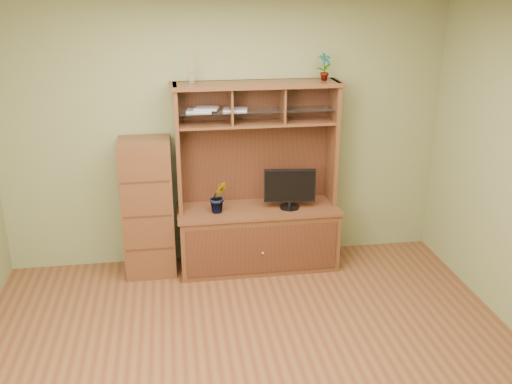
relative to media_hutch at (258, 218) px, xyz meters
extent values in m
cube|color=#5B2F1A|center=(-0.29, -1.73, -0.53)|extent=(4.50, 4.00, 0.02)
cube|color=olive|center=(-0.29, 0.28, 0.83)|extent=(4.50, 0.02, 2.70)
cube|color=#412312|center=(0.00, -0.02, -0.21)|extent=(1.60, 0.55, 0.62)
cube|color=#32180D|center=(0.00, -0.30, -0.21)|extent=(1.50, 0.01, 0.50)
sphere|color=silver|center=(0.00, -0.32, -0.24)|extent=(0.02, 0.02, 0.02)
cube|color=#412312|center=(0.00, -0.02, 0.11)|extent=(1.64, 0.59, 0.03)
cube|color=#412312|center=(-0.78, 0.08, 0.75)|extent=(0.04, 0.35, 1.25)
cube|color=#412312|center=(0.78, 0.08, 0.75)|extent=(0.04, 0.35, 1.25)
cube|color=#32180D|center=(0.00, 0.24, 0.75)|extent=(1.52, 0.02, 1.25)
cube|color=#412312|center=(0.00, 0.08, 1.36)|extent=(1.66, 0.40, 0.04)
cube|color=#412312|center=(0.00, 0.08, 0.98)|extent=(1.52, 0.32, 0.02)
cube|color=#412312|center=(-0.25, 0.08, 1.16)|extent=(0.02, 0.31, 0.35)
cube|color=#412312|center=(0.25, 0.08, 1.16)|extent=(0.02, 0.31, 0.35)
cube|color=silver|center=(0.00, 0.07, 1.11)|extent=(1.50, 0.27, 0.01)
cylinder|color=black|center=(0.31, -0.08, 0.14)|extent=(0.20, 0.20, 0.02)
cylinder|color=black|center=(0.31, -0.08, 0.18)|extent=(0.04, 0.04, 0.06)
cube|color=black|center=(0.31, -0.08, 0.37)|extent=(0.51, 0.10, 0.33)
imported|color=#29511C|center=(-0.41, -0.08, 0.29)|extent=(0.20, 0.17, 0.33)
imported|color=#326222|center=(0.66, 0.08, 1.51)|extent=(0.16, 0.13, 0.27)
cylinder|color=silver|center=(-0.62, 0.08, 1.43)|extent=(0.06, 0.06, 0.10)
cylinder|color=#9E714F|center=(-0.62, 0.08, 1.58)|extent=(0.04, 0.04, 0.19)
cube|color=#B4B4B9|center=(-0.56, 0.08, 1.12)|extent=(0.26, 0.21, 0.02)
cube|color=#B4B4B9|center=(-0.49, 0.08, 1.14)|extent=(0.25, 0.22, 0.02)
cube|color=#B4B4B9|center=(-0.21, 0.08, 1.12)|extent=(0.26, 0.22, 0.02)
cube|color=#412312|center=(-1.10, 0.03, 0.17)|extent=(0.50, 0.45, 1.39)
cube|color=#32180D|center=(-1.10, -0.20, -0.18)|extent=(0.46, 0.01, 0.02)
cube|color=#32180D|center=(-1.10, -0.20, 0.17)|extent=(0.46, 0.01, 0.01)
cube|color=#32180D|center=(-1.10, -0.20, 0.52)|extent=(0.46, 0.01, 0.02)
camera|label=1|loc=(-0.84, -5.33, 2.26)|focal=40.00mm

